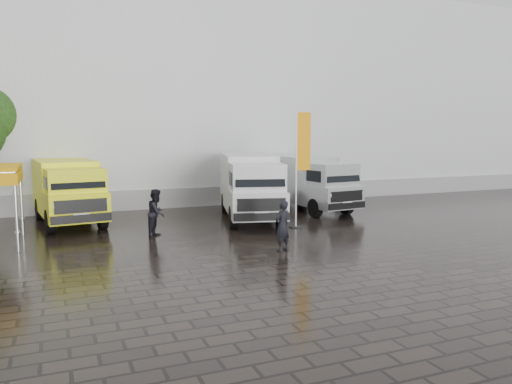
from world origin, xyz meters
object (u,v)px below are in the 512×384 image
at_px(van_silver, 307,183).
at_px(wheelie_bin, 343,190).
at_px(van_yellow, 68,193).
at_px(person_tent, 157,213).
at_px(van_white, 250,187).
at_px(flagpole, 300,161).
at_px(person_front, 282,226).

height_order(van_silver, wheelie_bin, van_silver).
bearing_deg(van_yellow, van_silver, -9.25).
relative_size(wheelie_bin, person_tent, 0.61).
height_order(van_white, flagpole, flagpole).
relative_size(van_yellow, wheelie_bin, 5.38).
distance_m(flagpole, person_front, 4.68).
distance_m(van_white, person_tent, 5.11).
bearing_deg(flagpole, van_white, 115.33).
relative_size(wheelie_bin, person_front, 0.64).
xyz_separation_m(van_yellow, person_front, (6.30, -7.85, -0.50)).
height_order(van_yellow, person_front, van_yellow).
bearing_deg(person_front, van_white, -125.03).
bearing_deg(flagpole, van_silver, 58.34).
xyz_separation_m(person_front, person_tent, (-3.35, 3.88, 0.05)).
bearing_deg(van_yellow, van_white, -20.45).
bearing_deg(flagpole, wheelie_bin, 46.70).
xyz_separation_m(van_white, wheelie_bin, (7.38, 4.05, -0.89)).
bearing_deg(person_front, flagpole, -148.08).
bearing_deg(wheelie_bin, flagpole, -138.91).
bearing_deg(flagpole, person_front, -124.77).
bearing_deg(van_white, person_front, -87.65).
height_order(van_silver, person_tent, van_silver).
height_order(van_yellow, van_white, van_white).
distance_m(van_white, wheelie_bin, 8.46).
bearing_deg(wheelie_bin, van_yellow, -177.09).
bearing_deg(van_white, person_tent, -140.77).
relative_size(van_silver, person_tent, 3.47).
distance_m(flagpole, wheelie_bin, 9.28).
height_order(van_white, person_tent, van_white).
relative_size(van_yellow, person_front, 3.47).
relative_size(van_silver, person_front, 3.69).
relative_size(van_white, person_front, 3.95).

